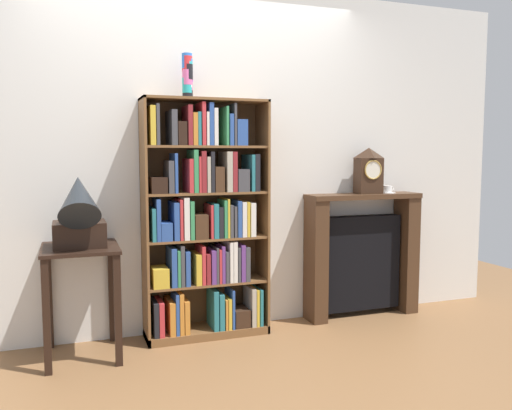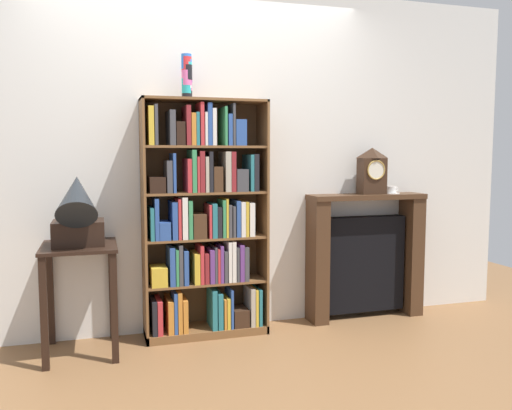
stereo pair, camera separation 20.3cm
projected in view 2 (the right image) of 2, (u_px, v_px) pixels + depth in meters
name	position (u px, v px, depth m)	size (l,w,h in m)	color
ground_plane	(210.00, 342.00, 3.81)	(7.84, 6.40, 0.02)	brown
wall_back	(229.00, 160.00, 4.07)	(4.84, 0.08, 2.60)	silver
bookshelf	(204.00, 226.00, 3.86)	(0.90, 0.30, 1.73)	brown
cup_stack	(187.00, 77.00, 3.75)	(0.08, 0.08, 0.31)	black
side_table_left	(80.00, 273.00, 3.53)	(0.48, 0.55, 0.74)	black
gramophone	(77.00, 211.00, 3.42)	(0.33, 0.47, 0.55)	black
fireplace_mantel	(364.00, 257.00, 4.33)	(0.97, 0.24, 1.02)	#472D1C
mantel_clock	(372.00, 171.00, 4.25)	(0.21, 0.14, 0.37)	#382316
teacup_with_saucer	(391.00, 190.00, 4.32)	(0.14, 0.14, 0.06)	white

